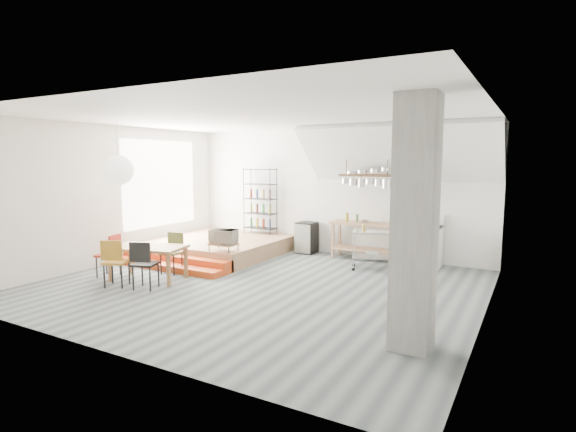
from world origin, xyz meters
The scene contains 26 objects.
floor centered at (0.00, 0.00, 0.00)m, with size 8.00×8.00×0.00m, color #4A5356.
wall_back centered at (0.00, 3.50, 1.60)m, with size 8.00×0.04×3.20m, color silver.
wall_left centered at (-4.00, 0.00, 1.60)m, with size 0.04×7.00×3.20m, color silver.
wall_right centered at (4.00, 0.00, 1.60)m, with size 0.04×7.00×3.20m, color silver.
ceiling centered at (0.00, 0.00, 3.20)m, with size 8.00×7.00×0.02m, color white.
slope_ceiling centered at (1.80, 2.90, 2.55)m, with size 4.40×1.80×0.15m, color white.
window_pane centered at (-3.98, 1.50, 1.80)m, with size 0.02×2.50×2.20m, color white.
platform centered at (-2.50, 2.00, 0.20)m, with size 3.00×3.00×0.40m, color #976D4B.
step_lower centered at (-2.50, 0.05, 0.07)m, with size 3.00×0.35×0.13m, color #CF4718.
step_upper centered at (-2.50, 0.40, 0.13)m, with size 3.00×0.35×0.27m, color #CF4718.
concrete_column centered at (3.30, -1.50, 1.60)m, with size 0.50×0.50×3.20m, color slate.
kitchen_counter centered at (1.10, 3.15, 0.63)m, with size 1.80×0.60×0.91m.
stove centered at (2.50, 3.16, 0.48)m, with size 0.60×0.60×1.18m.
pot_rack centered at (1.13, 2.92, 1.98)m, with size 1.20×0.50×1.43m.
wire_shelving centered at (-2.00, 3.20, 1.33)m, with size 0.88×0.38×1.80m.
microwave_shelf centered at (-1.40, 0.75, 0.55)m, with size 0.60×0.40×0.16m.
paper_lantern centered at (-2.74, -0.87, 2.20)m, with size 0.60×0.60×0.60m, color white.
dining_table centered at (-2.16, -0.73, 0.61)m, with size 1.59×1.13×0.68m.
chair_mustard centered at (-2.29, -1.44, 0.55)m, with size 0.56×0.56×0.92m.
chair_black centered at (-1.69, -1.30, 0.55)m, with size 0.53×0.53×0.92m.
chair_olive centered at (-2.14, -0.05, 0.51)m, with size 0.45×0.45×0.86m.
chair_red centered at (-3.01, -0.94, 0.53)m, with size 0.50×0.50×0.88m.
rolling_cart centered at (1.50, 2.28, 0.55)m, with size 0.97×0.74×0.85m.
mini_fridge centered at (-0.57, 3.20, 0.40)m, with size 0.47×0.47×0.80m, color black.
microwave centered at (-1.40, 0.75, 0.72)m, with size 0.57×0.39×0.32m, color beige.
bowl centered at (1.02, 3.10, 0.94)m, with size 0.24×0.24×0.06m, color silver.
Camera 1 is at (4.61, -7.09, 2.39)m, focal length 28.00 mm.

